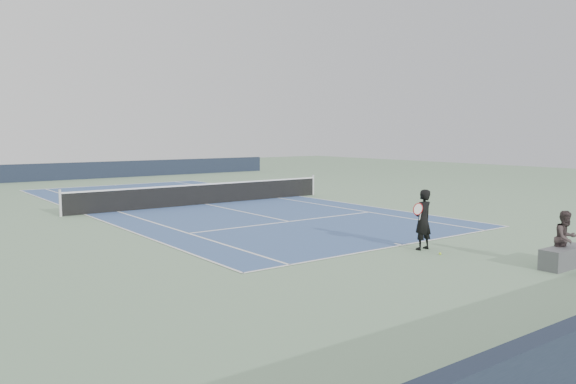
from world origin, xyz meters
TOP-DOWN VIEW (x-y plane):
  - ground at (0.00, 0.00)m, footprint 80.00×80.00m
  - court_surface at (0.00, 0.00)m, footprint 10.97×23.77m
  - tennis_net at (0.00, 0.00)m, footprint 12.90×0.10m
  - windscreen_far at (0.00, 17.88)m, footprint 30.00×0.25m
  - tennis_player at (0.02, -12.60)m, footprint 0.78×0.48m
  - tennis_ball at (-0.14, -13.35)m, footprint 0.07×0.07m
  - spectator_bench at (1.12, -16.07)m, footprint 1.64×0.88m

SIDE VIEW (x-z plane):
  - ground at x=0.00m, z-range 0.00..0.00m
  - court_surface at x=0.00m, z-range 0.00..0.01m
  - tennis_ball at x=-0.14m, z-range 0.00..0.07m
  - spectator_bench at x=1.12m, z-range -0.20..1.20m
  - tennis_net at x=0.00m, z-range -0.03..1.04m
  - windscreen_far at x=0.00m, z-range 0.00..1.20m
  - tennis_player at x=0.02m, z-range 0.00..1.70m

